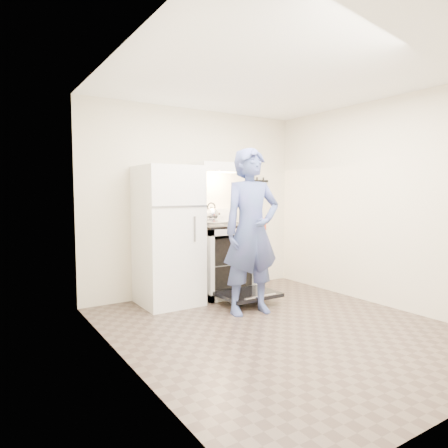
# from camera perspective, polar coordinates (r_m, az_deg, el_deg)

# --- Properties ---
(floor) EXTENTS (3.60, 3.60, 0.00)m
(floor) POSITION_cam_1_polar(r_m,az_deg,el_deg) (4.24, 8.12, -14.49)
(floor) COLOR #4F4237
(floor) RESTS_ON ground
(back_wall) EXTENTS (3.20, 0.02, 2.50)m
(back_wall) POSITION_cam_1_polar(r_m,az_deg,el_deg) (5.50, -4.05, 3.18)
(back_wall) COLOR beige
(back_wall) RESTS_ON ground
(refrigerator) EXTENTS (0.70, 0.70, 1.70)m
(refrigerator) POSITION_cam_1_polar(r_m,az_deg,el_deg) (4.96, -7.99, -1.64)
(refrigerator) COLOR white
(refrigerator) RESTS_ON floor
(stove_body) EXTENTS (0.76, 0.65, 0.92)m
(stove_body) POSITION_cam_1_polar(r_m,az_deg,el_deg) (5.42, -0.21, -5.23)
(stove_body) COLOR white
(stove_body) RESTS_ON floor
(cooktop) EXTENTS (0.76, 0.65, 0.03)m
(cooktop) POSITION_cam_1_polar(r_m,az_deg,el_deg) (5.36, -0.21, -0.22)
(cooktop) COLOR black
(cooktop) RESTS_ON stove_body
(backsplash) EXTENTS (0.76, 0.07, 0.20)m
(backsplash) POSITION_cam_1_polar(r_m,az_deg,el_deg) (5.59, -1.77, 1.16)
(backsplash) COLOR white
(backsplash) RESTS_ON cooktop
(oven_door) EXTENTS (0.70, 0.54, 0.04)m
(oven_door) POSITION_cam_1_polar(r_m,az_deg,el_deg) (5.01, 3.50, -9.99)
(oven_door) COLOR black
(oven_door) RESTS_ON floor
(oven_rack) EXTENTS (0.60, 0.52, 0.01)m
(oven_rack) POSITION_cam_1_polar(r_m,az_deg,el_deg) (5.42, -0.21, -5.44)
(oven_rack) COLOR slate
(oven_rack) RESTS_ON stove_body
(range_hood) EXTENTS (0.76, 0.50, 0.12)m
(range_hood) POSITION_cam_1_polar(r_m,az_deg,el_deg) (5.41, -0.64, 8.04)
(range_hood) COLOR white
(range_hood) RESTS_ON back_wall
(knife_strip) EXTENTS (0.40, 0.02, 0.03)m
(knife_strip) POSITION_cam_1_polar(r_m,az_deg,el_deg) (6.06, 4.80, 6.14)
(knife_strip) COLOR black
(knife_strip) RESTS_ON back_wall
(pizza_stone) EXTENTS (0.32, 0.32, 0.02)m
(pizza_stone) POSITION_cam_1_polar(r_m,az_deg,el_deg) (5.43, -1.33, -5.28)
(pizza_stone) COLOR #96734F
(pizza_stone) RESTS_ON oven_rack
(tea_kettle) EXTENTS (0.24, 0.20, 0.29)m
(tea_kettle) POSITION_cam_1_polar(r_m,az_deg,el_deg) (5.39, -1.82, 1.52)
(tea_kettle) COLOR silver
(tea_kettle) RESTS_ON cooktop
(utensil_jar) EXTENTS (0.11, 0.11, 0.13)m
(utensil_jar) POSITION_cam_1_polar(r_m,az_deg,el_deg) (5.39, 3.58, 0.98)
(utensil_jar) COLOR silver
(utensil_jar) RESTS_ON cooktop
(person) EXTENTS (0.74, 0.55, 1.88)m
(person) POSITION_cam_1_polar(r_m,az_deg,el_deg) (4.52, 3.94, -1.09)
(person) COLOR navy
(person) RESTS_ON floor
(dutch_oven) EXTENTS (0.34, 0.27, 0.23)m
(dutch_oven) POSITION_cam_1_polar(r_m,az_deg,el_deg) (4.85, 4.48, -0.12)
(dutch_oven) COLOR red
(dutch_oven) RESTS_ON person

